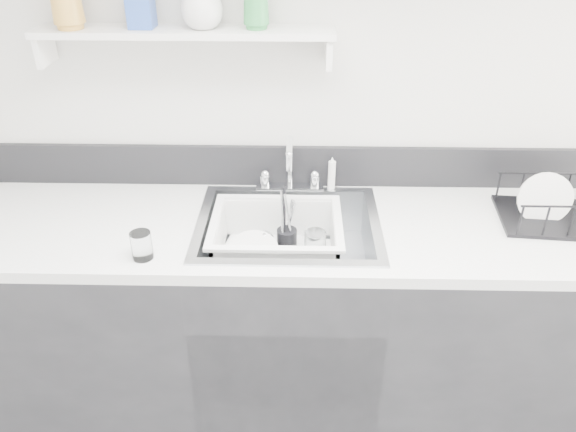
{
  "coord_description": "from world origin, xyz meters",
  "views": [
    {
      "loc": [
        0.04,
        -0.48,
        1.94
      ],
      "look_at": [
        0.0,
        1.14,
        0.98
      ],
      "focal_mm": 35.0,
      "sensor_mm": 36.0,
      "label": 1
    }
  ],
  "objects_px": {
    "counter_run": "(288,324)",
    "sink": "(288,245)",
    "wash_tub": "(277,241)",
    "dish_rack": "(557,203)"
  },
  "relations": [
    {
      "from": "wash_tub",
      "to": "dish_rack",
      "type": "distance_m",
      "value": 0.99
    },
    {
      "from": "counter_run",
      "to": "sink",
      "type": "bearing_deg",
      "value": 0.0
    },
    {
      "from": "sink",
      "to": "wash_tub",
      "type": "relative_size",
      "value": 1.38
    },
    {
      "from": "sink",
      "to": "dish_rack",
      "type": "relative_size",
      "value": 1.71
    },
    {
      "from": "wash_tub",
      "to": "counter_run",
      "type": "bearing_deg",
      "value": -9.21
    },
    {
      "from": "counter_run",
      "to": "dish_rack",
      "type": "xyz_separation_m",
      "value": [
        0.94,
        0.05,
        0.53
      ]
    },
    {
      "from": "wash_tub",
      "to": "dish_rack",
      "type": "relative_size",
      "value": 1.24
    },
    {
      "from": "dish_rack",
      "to": "counter_run",
      "type": "bearing_deg",
      "value": -171.79
    },
    {
      "from": "counter_run",
      "to": "sink",
      "type": "xyz_separation_m",
      "value": [
        0.0,
        0.0,
        0.37
      ]
    },
    {
      "from": "counter_run",
      "to": "dish_rack",
      "type": "height_order",
      "value": "dish_rack"
    }
  ]
}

